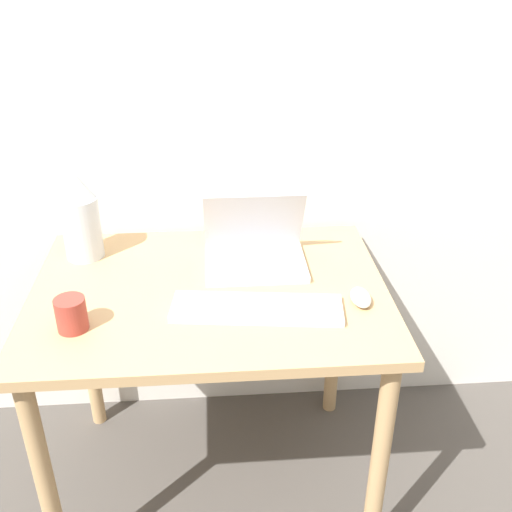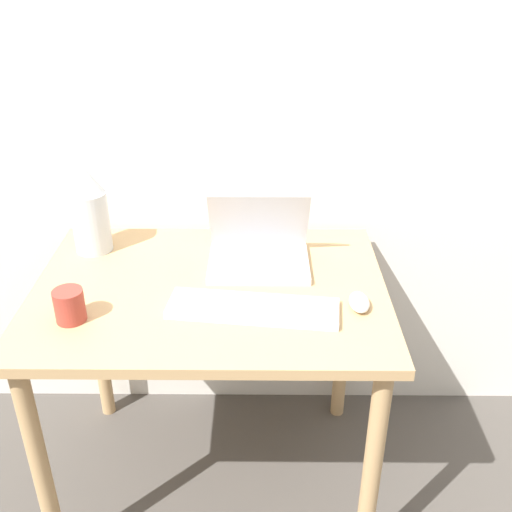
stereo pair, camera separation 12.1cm
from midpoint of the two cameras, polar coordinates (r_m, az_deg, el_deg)
wall_back at (r=1.92m, az=-7.01°, el=16.34°), size 6.00×0.05×2.50m
desk at (r=1.76m, az=-6.32°, el=-6.15°), size 1.00×0.74×0.77m
laptop at (r=1.79m, az=-2.05°, el=0.75°), size 0.30×0.24×0.23m
keyboard at (r=1.58m, az=-2.11°, el=-5.05°), size 0.46×0.18×0.02m
mouse at (r=1.63m, az=7.86°, el=-3.97°), size 0.05×0.10×0.03m
vase at (r=1.88m, az=-18.19°, el=3.57°), size 0.11×0.11×0.27m
mug at (r=1.59m, az=-19.30°, el=-5.30°), size 0.08×0.08×0.09m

